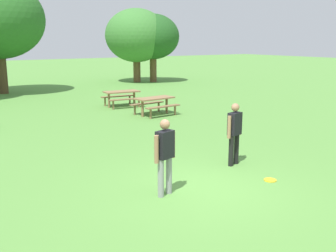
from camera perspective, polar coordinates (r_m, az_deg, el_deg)
name	(u,v)px	position (r m, az deg, el deg)	size (l,w,h in m)	color
ground_plane	(201,189)	(8.89, 4.79, -9.02)	(120.00, 120.00, 0.00)	#568E3D
person_thrower	(234,130)	(10.38, 9.55, -0.56)	(0.59, 0.31, 1.64)	black
person_catcher	(165,152)	(8.23, -0.45, -3.80)	(0.59, 0.31, 1.64)	gray
frisbee	(270,180)	(9.65, 14.50, -7.54)	(0.30, 0.30, 0.03)	yellow
picnic_table_near	(155,102)	(17.26, -1.91, 3.45)	(1.83, 1.58, 0.77)	olive
picnic_table_far	(122,95)	(19.55, -6.69, 4.42)	(1.83, 1.57, 0.77)	olive
tree_far_right	(136,36)	(30.80, -4.58, 12.84)	(4.71, 4.71, 5.54)	brown
tree_slender_mid	(153,37)	(30.92, -2.18, 12.70)	(4.02, 4.02, 5.15)	brown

